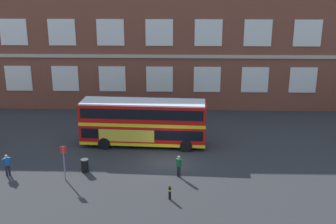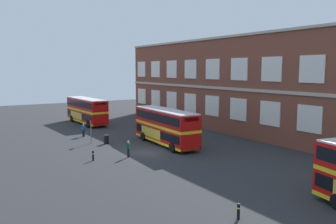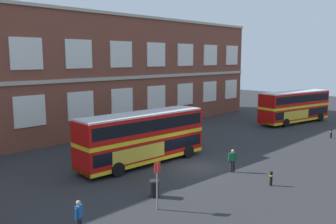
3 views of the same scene
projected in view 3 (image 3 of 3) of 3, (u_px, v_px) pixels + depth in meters
name	position (u px, v px, depth m)	size (l,w,h in m)	color
ground_plane	(177.00, 161.00, 28.87)	(120.00, 120.00, 0.00)	#2B2B2D
brick_terminal_building	(59.00, 76.00, 37.98)	(57.74, 8.19, 13.07)	brown
double_decker_middle	(143.00, 137.00, 27.99)	(11.12, 3.30, 4.07)	red
double_decker_far	(295.00, 106.00, 45.71)	(11.29, 4.69, 4.07)	red
waiting_passenger	(233.00, 160.00, 26.07)	(0.48, 0.56, 1.70)	black
second_passenger	(79.00, 216.00, 16.81)	(0.59, 0.43, 1.70)	black
bus_stand_flag	(157.00, 181.00, 19.48)	(0.44, 0.10, 2.70)	slate
station_litter_bin	(154.00, 188.00, 21.46)	(0.60, 0.60, 1.03)	black
safety_bollard_west	(271.00, 178.00, 23.35)	(0.19, 0.19, 0.95)	black
safety_bollard_east	(331.00, 133.00, 37.21)	(0.19, 0.19, 0.95)	black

